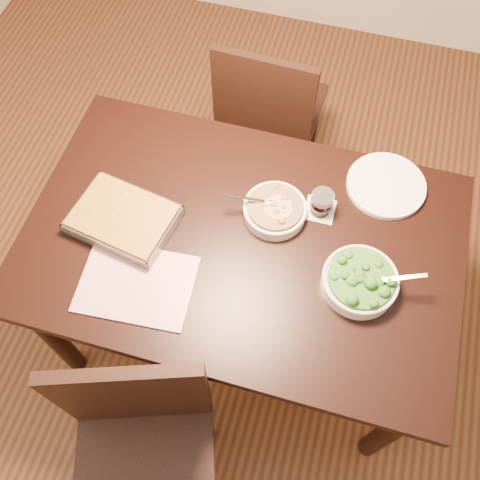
# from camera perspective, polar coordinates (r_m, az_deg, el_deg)

# --- Properties ---
(ground) EXTENTS (4.00, 4.00, 0.00)m
(ground) POSITION_cam_1_polar(r_m,az_deg,el_deg) (2.39, 0.16, -8.62)
(ground) COLOR #422012
(ground) RESTS_ON ground
(table) EXTENTS (1.40, 0.90, 0.75)m
(table) POSITION_cam_1_polar(r_m,az_deg,el_deg) (1.79, 0.21, -1.40)
(table) COLOR black
(table) RESTS_ON ground
(magazine_a) EXTENTS (0.36, 0.28, 0.01)m
(magazine_a) POSITION_cam_1_polar(r_m,az_deg,el_deg) (1.67, -10.98, -4.61)
(magazine_a) COLOR #BD3655
(magazine_a) RESTS_ON table
(coaster) EXTENTS (0.10, 0.10, 0.00)m
(coaster) POSITION_cam_1_polar(r_m,az_deg,el_deg) (1.78, 8.51, 3.21)
(coaster) COLOR white
(coaster) RESTS_ON table
(stew_bowl) EXTENTS (0.23, 0.21, 0.08)m
(stew_bowl) POSITION_cam_1_polar(r_m,az_deg,el_deg) (1.74, 3.74, 3.23)
(stew_bowl) COLOR white
(stew_bowl) RESTS_ON table
(broccoli_bowl) EXTENTS (0.26, 0.23, 0.09)m
(broccoli_bowl) POSITION_cam_1_polar(r_m,az_deg,el_deg) (1.65, 12.67, -4.27)
(broccoli_bowl) COLOR white
(broccoli_bowl) RESTS_ON table
(baking_dish) EXTENTS (0.35, 0.28, 0.06)m
(baking_dish) POSITION_cam_1_polar(r_m,az_deg,el_deg) (1.76, -12.29, 2.20)
(baking_dish) COLOR silver
(baking_dish) RESTS_ON table
(wine_tumbler) EXTENTS (0.07, 0.07, 0.08)m
(wine_tumbler) POSITION_cam_1_polar(r_m,az_deg,el_deg) (1.75, 8.70, 3.99)
(wine_tumbler) COLOR black
(wine_tumbler) RESTS_ON coaster
(dinner_plate) EXTENTS (0.27, 0.27, 0.02)m
(dinner_plate) POSITION_cam_1_polar(r_m,az_deg,el_deg) (1.88, 15.31, 5.65)
(dinner_plate) COLOR white
(dinner_plate) RESTS_ON table
(chair_near) EXTENTS (0.55, 0.55, 0.92)m
(chair_near) POSITION_cam_1_polar(r_m,az_deg,el_deg) (1.77, -10.41, -20.78)
(chair_near) COLOR black
(chair_near) RESTS_ON ground
(chair_far) EXTENTS (0.43, 0.43, 0.88)m
(chair_far) POSITION_cam_1_polar(r_m,az_deg,el_deg) (2.38, 3.06, 13.54)
(chair_far) COLOR black
(chair_far) RESTS_ON ground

